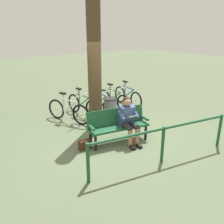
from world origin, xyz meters
TOP-DOWN VIEW (x-y plane):
  - ground_plane at (0.00, 0.00)m, footprint 40.00×40.00m
  - bench at (0.08, 0.00)m, footprint 1.66×0.78m
  - person_reading at (-0.11, 0.21)m, footprint 0.54×0.81m
  - handbag at (1.02, -0.10)m, footprint 0.31×0.15m
  - tree_trunk at (0.07, -1.08)m, footprint 0.38×0.38m
  - litter_bin at (-0.59, -1.23)m, footprint 0.42×0.42m
  - bicycle_red at (-2.07, -2.16)m, footprint 0.48×1.68m
  - bicycle_orange at (-1.37, -2.12)m, footprint 0.48×1.67m
  - bicycle_purple at (-0.75, -2.03)m, footprint 0.48×1.68m
  - bicycle_blue at (-0.14, -2.21)m, footprint 0.48×1.68m
  - bicycle_black at (0.50, -2.01)m, footprint 0.72×1.58m
  - railing_fence at (-0.07, 1.44)m, footprint 3.50×0.71m

SIDE VIEW (x-z plane):
  - ground_plane at x=0.00m, z-range 0.00..0.00m
  - handbag at x=1.02m, z-range 0.00..0.24m
  - bicycle_red at x=-2.07m, z-range -0.11..0.83m
  - bicycle_orange at x=-1.37m, z-range -0.11..0.83m
  - bicycle_purple at x=-0.75m, z-range -0.11..0.83m
  - bicycle_blue at x=-0.14m, z-range -0.11..0.83m
  - bicycle_black at x=0.50m, z-range -0.11..0.83m
  - litter_bin at x=-0.59m, z-range 0.00..0.77m
  - bench at x=0.08m, z-range 0.07..0.94m
  - railing_fence at x=-0.07m, z-range 0.18..1.03m
  - person_reading at x=-0.11m, z-range 0.06..1.27m
  - tree_trunk at x=0.07m, z-range 0.00..3.93m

